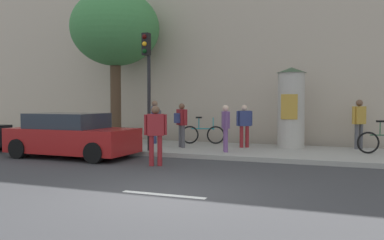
# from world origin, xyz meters

# --- Properties ---
(ground_plane) EXTENTS (80.00, 80.00, 0.00)m
(ground_plane) POSITION_xyz_m (0.00, 0.00, 0.00)
(ground_plane) COLOR #38383A
(sidewalk_curb) EXTENTS (36.00, 4.00, 0.15)m
(sidewalk_curb) POSITION_xyz_m (0.00, 7.00, 0.07)
(sidewalk_curb) COLOR #9E9B93
(sidewalk_curb) RESTS_ON ground_plane
(lane_markings) EXTENTS (25.80, 0.16, 0.01)m
(lane_markings) POSITION_xyz_m (0.00, 0.00, 0.00)
(lane_markings) COLOR silver
(lane_markings) RESTS_ON ground_plane
(building_backdrop) EXTENTS (36.00, 5.00, 9.34)m
(building_backdrop) POSITION_xyz_m (0.00, 12.00, 4.67)
(building_backdrop) COLOR #B7A893
(building_backdrop) RESTS_ON ground_plane
(traffic_light) EXTENTS (0.24, 0.45, 4.02)m
(traffic_light) POSITION_xyz_m (-3.06, 5.24, 2.87)
(traffic_light) COLOR black
(traffic_light) RESTS_ON sidewalk_curb
(poster_column) EXTENTS (1.07, 1.07, 2.95)m
(poster_column) POSITION_xyz_m (1.40, 8.04, 1.65)
(poster_column) COLOR #B2ADA3
(poster_column) RESTS_ON sidewalk_curb
(street_tree) EXTENTS (3.75, 3.75, 6.41)m
(street_tree) POSITION_xyz_m (-5.92, 7.83, 4.92)
(street_tree) COLOR #4C3826
(street_tree) RESTS_ON sidewalk_curb
(pedestrian_near_pole) EXTENTS (0.60, 0.43, 1.74)m
(pedestrian_near_pole) POSITION_xyz_m (-1.77, 3.25, 1.03)
(pedestrian_near_pole) COLOR maroon
(pedestrian_near_pole) RESTS_ON ground_plane
(pedestrian_in_light_jacket) EXTENTS (0.40, 0.62, 1.58)m
(pedestrian_in_light_jacket) POSITION_xyz_m (-0.49, 5.98, 1.08)
(pedestrian_in_light_jacket) COLOR #724C84
(pedestrian_in_light_jacket) RESTS_ON sidewalk_curb
(pedestrian_with_backpack) EXTENTS (0.48, 0.52, 1.77)m
(pedestrian_with_backpack) POSITION_xyz_m (3.73, 8.52, 1.21)
(pedestrian_with_backpack) COLOR #4C4C51
(pedestrian_with_backpack) RESTS_ON sidewalk_curb
(pedestrian_with_bag) EXTENTS (0.54, 0.54, 1.64)m
(pedestrian_with_bag) POSITION_xyz_m (-2.40, 6.66, 1.14)
(pedestrian_with_bag) COLOR #4C4C51
(pedestrian_with_bag) RESTS_ON sidewalk_curb
(pedestrian_in_dark_shirt) EXTENTS (0.53, 0.44, 1.58)m
(pedestrian_in_dark_shirt) POSITION_xyz_m (-0.21, 7.48, 1.07)
(pedestrian_in_dark_shirt) COLOR maroon
(pedestrian_in_dark_shirt) RESTS_ON sidewalk_curb
(pedestrian_tallest) EXTENTS (0.48, 0.52, 1.74)m
(pedestrian_tallest) POSITION_xyz_m (-3.95, 7.63, 1.19)
(pedestrian_tallest) COLOR navy
(pedestrian_tallest) RESTS_ON sidewalk_curb
(bicycle_upright) EXTENTS (1.72, 0.53, 1.09)m
(bicycle_upright) POSITION_xyz_m (-2.10, 8.18, 0.54)
(bicycle_upright) COLOR black
(bicycle_upright) RESTS_ON sidewalk_curb
(parked_car_blue) EXTENTS (4.22, 2.05, 1.46)m
(parked_car_blue) POSITION_xyz_m (-5.19, 3.87, 0.71)
(parked_car_blue) COLOR maroon
(parked_car_blue) RESTS_ON ground_plane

